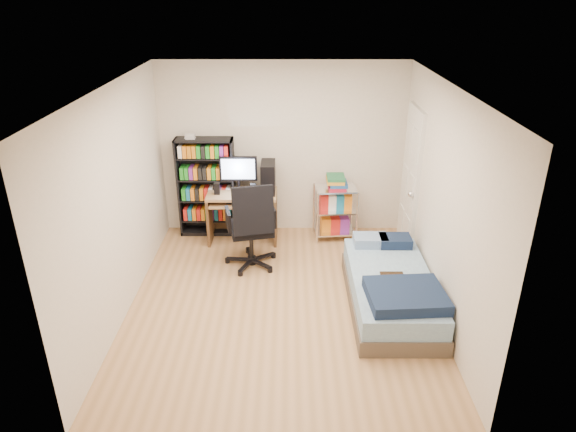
{
  "coord_description": "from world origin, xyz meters",
  "views": [
    {
      "loc": [
        0.1,
        -5.11,
        3.41
      ],
      "look_at": [
        0.08,
        0.4,
        0.92
      ],
      "focal_mm": 32.0,
      "sensor_mm": 36.0,
      "label": 1
    }
  ],
  "objects_px": {
    "computer_desk": "(249,196)",
    "office_chair": "(252,240)",
    "bed": "(391,289)",
    "media_shelf": "(206,186)"
  },
  "relations": [
    {
      "from": "computer_desk",
      "to": "office_chair",
      "type": "distance_m",
      "value": 0.88
    },
    {
      "from": "office_chair",
      "to": "bed",
      "type": "distance_m",
      "value": 1.91
    },
    {
      "from": "computer_desk",
      "to": "office_chair",
      "type": "height_order",
      "value": "computer_desk"
    },
    {
      "from": "media_shelf",
      "to": "office_chair",
      "type": "height_order",
      "value": "media_shelf"
    },
    {
      "from": "bed",
      "to": "computer_desk",
      "type": "bearing_deg",
      "value": 134.47
    },
    {
      "from": "computer_desk",
      "to": "office_chair",
      "type": "xyz_separation_m",
      "value": [
        0.08,
        -0.83,
        -0.29
      ]
    },
    {
      "from": "media_shelf",
      "to": "bed",
      "type": "distance_m",
      "value": 3.11
    },
    {
      "from": "office_chair",
      "to": "media_shelf",
      "type": "bearing_deg",
      "value": 112.44
    },
    {
      "from": "computer_desk",
      "to": "media_shelf",
      "type": "bearing_deg",
      "value": 164.72
    },
    {
      "from": "media_shelf",
      "to": "computer_desk",
      "type": "distance_m",
      "value": 0.66
    }
  ]
}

